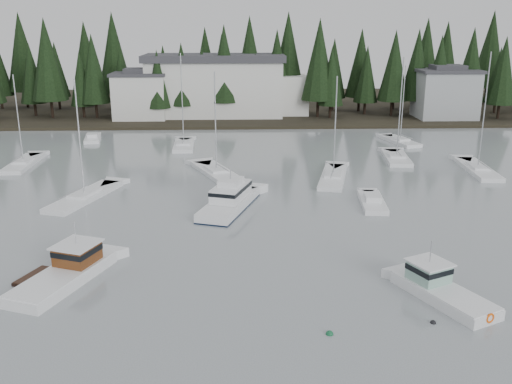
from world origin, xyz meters
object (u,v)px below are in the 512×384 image
at_px(lobster_boat_brown, 66,274).
at_px(sailboat_2, 217,174).
at_px(sailboat_0, 396,159).
at_px(sailboat_10, 478,171).
at_px(sailboat_7, 85,198).
at_px(runabout_3, 93,139).
at_px(sailboat_9, 184,146).
at_px(runabout_1, 372,203).
at_px(harbor_inn, 226,86).
at_px(house_east_a, 446,93).
at_px(sailboat_4, 400,142).
at_px(sailboat_11, 333,178).
at_px(lobster_boat_teal, 440,291).
at_px(cabin_cruiser_center, 230,202).
at_px(house_west, 140,95).
at_px(sailboat_1, 24,165).

relative_size(lobster_boat_brown, sailboat_2, 0.75).
distance_m(sailboat_0, sailboat_10, 10.09).
distance_m(sailboat_7, runabout_3, 30.30).
relative_size(lobster_boat_brown, sailboat_9, 0.68).
bearing_deg(runabout_1, runabout_3, 52.22).
xyz_separation_m(sailboat_0, sailboat_2, (-22.87, -6.39, -0.02)).
bearing_deg(runabout_1, harbor_inn, 21.16).
relative_size(house_east_a, runabout_1, 1.52).
xyz_separation_m(harbor_inn, lobster_boat_brown, (-9.89, -68.82, -5.29)).
bearing_deg(sailboat_4, sailboat_11, 131.96).
bearing_deg(lobster_boat_brown, sailboat_9, 15.24).
distance_m(harbor_inn, sailboat_11, 45.50).
relative_size(lobster_boat_brown, sailboat_0, 0.68).
height_order(sailboat_10, sailboat_11, sailboat_10).
xyz_separation_m(harbor_inn, runabout_3, (-19.67, -20.35, -5.64)).
relative_size(house_east_a, sailboat_11, 0.89).
bearing_deg(runabout_3, sailboat_9, -120.50).
height_order(sailboat_2, sailboat_10, sailboat_10).
bearing_deg(sailboat_0, sailboat_4, -11.27).
height_order(house_east_a, lobster_boat_brown, house_east_a).
bearing_deg(runabout_1, lobster_boat_teal, -175.12).
relative_size(house_east_a, harbor_inn, 0.36).
distance_m(house_east_a, sailboat_9, 49.64).
relative_size(cabin_cruiser_center, sailboat_4, 0.90).
relative_size(harbor_inn, lobster_boat_teal, 3.86).
bearing_deg(house_east_a, sailboat_9, -154.49).
distance_m(house_west, sailboat_9, 24.62).
bearing_deg(sailboat_11, cabin_cruiser_center, 144.69).
distance_m(house_west, lobster_boat_teal, 75.17).
bearing_deg(cabin_cruiser_center, sailboat_0, -29.56).
distance_m(sailboat_0, sailboat_2, 23.75).
bearing_deg(sailboat_10, sailboat_11, 103.53).
distance_m(house_east_a, sailboat_11, 47.25).
bearing_deg(house_east_a, house_west, 178.94).
bearing_deg(sailboat_9, sailboat_10, -114.91).
height_order(sailboat_0, runabout_1, sailboat_0).
relative_size(house_east_a, runabout_3, 1.67).
height_order(runabout_1, runabout_3, same).
bearing_deg(house_east_a, runabout_3, -164.73).
xyz_separation_m(lobster_boat_teal, sailboat_9, (-20.43, 46.59, -0.40)).
height_order(house_east_a, sailboat_11, sailboat_11).
xyz_separation_m(runabout_1, runabout_3, (-34.63, 32.42, 0.00)).
xyz_separation_m(lobster_boat_brown, sailboat_2, (9.37, 28.11, -0.43)).
distance_m(harbor_inn, sailboat_1, 43.62).
height_order(sailboat_2, runabout_3, sailboat_2).
height_order(house_east_a, lobster_boat_teal, house_east_a).
distance_m(house_east_a, lobster_boat_brown, 81.01).
height_order(harbor_inn, cabin_cruiser_center, harbor_inn).
bearing_deg(lobster_boat_brown, house_west, 25.38).
height_order(house_west, cabin_cruiser_center, house_west).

